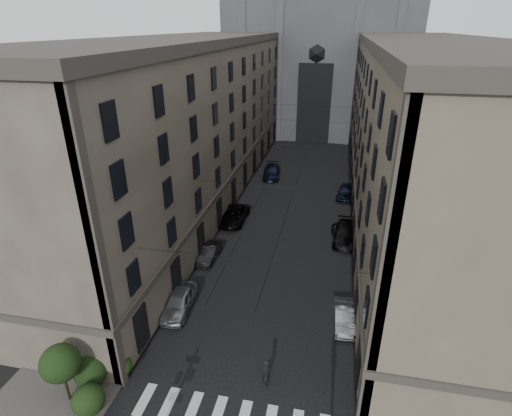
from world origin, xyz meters
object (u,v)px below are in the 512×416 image
Objects in this scene: car_left_far at (271,172)px; car_right_midfar at (345,234)px; car_right_far at (345,192)px; car_left_near at (179,302)px; car_left_midfar at (234,216)px; gothic_tower at (321,37)px; car_right_near at (344,316)px; car_left_midnear at (209,253)px; car_right_midnear at (345,236)px; pedestrian at (267,373)px.

car_right_midfar is (10.46, -16.85, -0.01)m from car_left_far.
car_left_far is 1.17× the size of car_right_far.
car_left_midfar is (0.27, 15.61, -0.04)m from car_left_near.
car_right_midfar is (6.20, -47.71, -17.01)m from gothic_tower.
car_left_near is 1.01× the size of car_right_far.
gothic_tower is 10.67× the size of car_right_midfar.
car_right_far reaches higher than car_right_near.
car_right_midfar is at bearing 28.26° from car_left_midnear.
gothic_tower reaches higher than car_right_far.
car_right_midnear reaches higher than car_left_midnear.
car_left_far is (1.67, 15.01, 0.03)m from car_left_midfar.
pedestrian is at bearing -88.62° from gothic_tower.
car_right_near is (12.13, -14.58, -0.10)m from car_left_midfar.
car_left_midnear is 0.99× the size of car_right_near.
car_right_midnear is 1.07× the size of car_right_far.
car_left_midfar is 2.91× the size of pedestrian.
car_right_near is at bearing -86.17° from car_right_midfar.
car_left_far is 31.39m from car_right_near.
gothic_tower reaches higher than car_left_near.
gothic_tower is at bearing 106.91° from car_right_far.
car_right_far is at bearing 93.83° from car_right_midfar.
car_left_midnear is 0.74× the size of car_right_midfar.
car_right_near is (6.20, -60.46, -17.13)m from gothic_tower.
car_right_midnear is (6.20, -48.10, -17.10)m from gothic_tower.
car_right_midfar is at bearing 82.68° from car_right_midnear.
car_left_midfar is at bearing 175.20° from car_right_midfar.
car_left_far is 2.90× the size of pedestrian.
car_left_near is 9.55m from pedestrian.
car_left_midfar is 1.02× the size of car_right_midfar.
car_right_near is 24.08m from car_right_far.
car_right_near is 2.14× the size of pedestrian.
car_left_midfar is 18.97m from car_right_near.
car_left_midfar is at bearing 85.99° from car_left_near.
car_left_near reaches higher than car_right_near.
car_right_midfar is (0.00, 0.38, 0.09)m from car_right_midnear.
car_left_far reaches higher than car_right_near.
car_right_far is at bearing 86.74° from car_right_near.
pedestrian is (7.82, -13.02, 0.29)m from car_left_midnear.
car_right_far reaches higher than car_left_midfar.
car_left_far is at bearing 18.98° from pedestrian.
car_right_midfar is 19.78m from pedestrian.
car_left_near reaches higher than car_left_far.
car_right_midfar reaches higher than car_left_midnear.
car_left_near is 0.87× the size of car_right_midfar.
car_right_midfar reaches higher than car_right_midnear.
car_left_near reaches higher than car_right_midfar.
car_right_midnear is 2.64× the size of pedestrian.
car_left_near is 18.53m from car_right_midfar.
car_right_midfar is at bearing -82.60° from gothic_tower.
gothic_tower is at bearing 11.12° from pedestrian.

